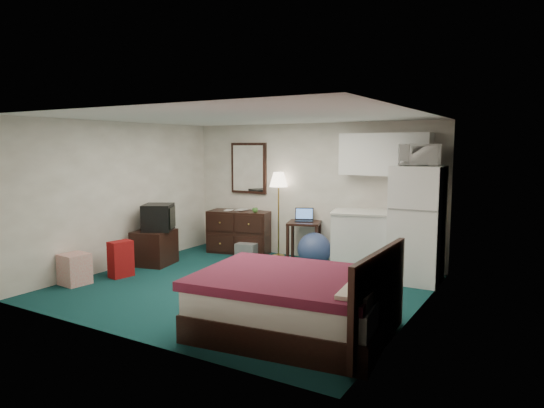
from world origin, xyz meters
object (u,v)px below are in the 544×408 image
Objects in this scene: desk at (304,241)px; dresser at (240,232)px; bed at (293,304)px; suitcase at (121,259)px; kitchen_counter at (362,244)px; fridge at (417,224)px; floor_lamp at (279,215)px; tv_stand at (154,247)px.

dresser is at bearing 160.39° from desk.
bed is 3.54m from suitcase.
fridge is (0.89, -0.02, 0.39)m from kitchen_counter.
suitcase is at bearing -119.21° from floor_lamp.
floor_lamp is at bearing 115.58° from bed.
floor_lamp is at bearing 70.87° from suitcase.
desk is 1.25× the size of suitcase.
floor_lamp reaches higher than desk.
fridge is 0.87× the size of bed.
floor_lamp is at bearing 169.42° from fridge.
desk is at bearing 151.80° from kitchen_counter.
fridge is 3.09× the size of suitcase.
dresser is at bearing 172.98° from fridge.
suitcase is (-3.25, -2.15, -0.21)m from kitchen_counter.
floor_lamp reaches higher than bed.
bed is at bearing -60.42° from dresser.
floor_lamp is at bearing 150.41° from desk.
bed is 3.10× the size of tv_stand.
desk reaches higher than tv_stand.
desk reaches higher than bed.
floor_lamp is 2.42× the size of tv_stand.
fridge is 4.49m from tv_stand.
kitchen_counter is at bearing 177.39° from fridge.
tv_stand is at bearing -165.18° from fridge.
kitchen_counter reaches higher than tv_stand.
dresser is 0.67× the size of fridge.
kitchen_counter is 2.82m from bed.
desk is 3.42m from bed.
floor_lamp reaches higher than tv_stand.
desk is 3.19m from suitcase.
suitcase is at bearing -160.87° from kitchen_counter.
floor_lamp is 2.20× the size of desk.
bed reaches higher than suitcase.
dresser is 3.58m from fridge.
tv_stand is at bearing -128.02° from dresser.
floor_lamp is at bearing -6.86° from dresser.
tv_stand is (-3.62, 1.54, -0.03)m from bed.
fridge reaches higher than bed.
desk is 2.68m from tv_stand.
floor_lamp is at bearing 152.66° from kitchen_counter.
dresser reaches higher than desk.
kitchen_counter is 1.52× the size of tv_stand.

